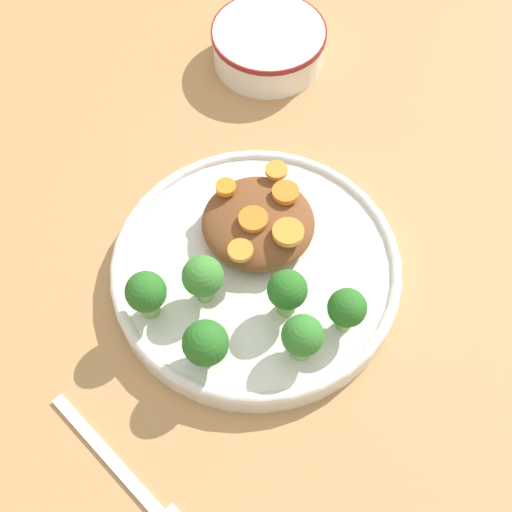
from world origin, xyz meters
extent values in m
plane|color=tan|center=(0.00, 0.00, 0.00)|extent=(4.00, 4.00, 0.00)
cylinder|color=silver|center=(0.00, 0.00, 0.01)|extent=(0.26, 0.26, 0.02)
torus|color=silver|center=(0.00, 0.00, 0.02)|extent=(0.26, 0.26, 0.01)
cylinder|color=white|center=(-0.25, 0.12, 0.02)|extent=(0.12, 0.12, 0.04)
cylinder|color=maroon|center=(-0.25, 0.12, 0.04)|extent=(0.12, 0.12, 0.01)
cylinder|color=white|center=(-0.25, 0.12, 0.03)|extent=(0.10, 0.10, 0.01)
ellipsoid|color=brown|center=(-0.03, 0.02, 0.04)|extent=(0.10, 0.10, 0.03)
cylinder|color=#759E51|center=(0.05, 0.01, 0.03)|extent=(0.02, 0.02, 0.03)
sphere|color=#286B23|center=(0.05, 0.01, 0.06)|extent=(0.03, 0.03, 0.03)
cylinder|color=#7FA85B|center=(0.01, -0.05, 0.03)|extent=(0.01, 0.01, 0.02)
sphere|color=#3D8433|center=(0.01, -0.05, 0.05)|extent=(0.04, 0.04, 0.04)
cylinder|color=#7FA85B|center=(0.07, -0.07, 0.03)|extent=(0.02, 0.02, 0.02)
sphere|color=#286B23|center=(0.07, -0.07, 0.05)|extent=(0.04, 0.04, 0.04)
cylinder|color=#7FA85B|center=(0.08, 0.04, 0.03)|extent=(0.01, 0.01, 0.02)
sphere|color=#286B23|center=(0.08, 0.04, 0.05)|extent=(0.03, 0.03, 0.03)
cylinder|color=#7FA85B|center=(0.09, 0.00, 0.03)|extent=(0.02, 0.02, 0.02)
sphere|color=#337A2D|center=(0.09, 0.00, 0.05)|extent=(0.03, 0.03, 0.03)
cylinder|color=#7FA85B|center=(0.01, -0.10, 0.03)|extent=(0.02, 0.02, 0.02)
sphere|color=#286B23|center=(0.01, -0.10, 0.05)|extent=(0.03, 0.03, 0.03)
cylinder|color=orange|center=(-0.04, 0.05, 0.05)|extent=(0.02, 0.02, 0.01)
cylinder|color=orange|center=(-0.02, 0.01, 0.05)|extent=(0.03, 0.03, 0.01)
cylinder|color=orange|center=(0.00, 0.03, 0.05)|extent=(0.03, 0.03, 0.01)
cylinder|color=orange|center=(0.00, -0.01, 0.05)|extent=(0.02, 0.02, 0.01)
cylinder|color=orange|center=(-0.07, 0.00, 0.05)|extent=(0.02, 0.02, 0.01)
cylinder|color=orange|center=(-0.07, 0.05, 0.05)|extent=(0.02, 0.02, 0.00)
cube|color=#BDBDBD|center=(0.10, -0.17, 0.00)|extent=(0.13, 0.06, 0.01)
camera|label=1|loc=(0.29, -0.13, 0.56)|focal=50.00mm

